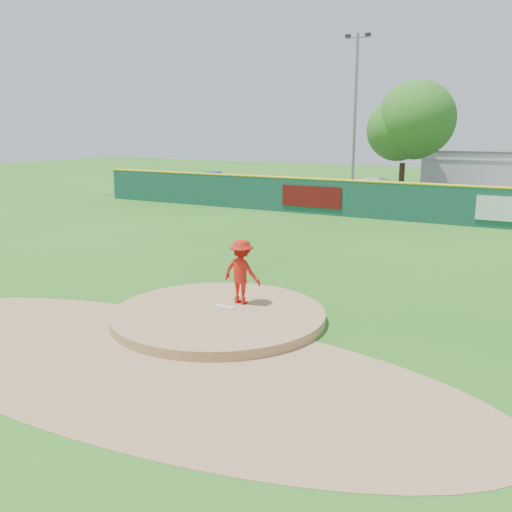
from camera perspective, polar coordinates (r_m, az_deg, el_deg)
The scene contains 12 objects.
ground at distance 14.84m, azimuth -3.76°, elevation -6.41°, with size 120.00×120.00×0.00m, color #286B19.
pitchers_mound at distance 14.84m, azimuth -3.76°, elevation -6.41°, with size 5.50×5.50×0.50m, color #9E774C.
pitching_rubber at distance 14.99m, azimuth -3.16°, elevation -5.11°, with size 0.60×0.15×0.04m, color white.
infield_dirt_arc at distance 12.59m, azimuth -11.25°, elevation -10.23°, with size 15.40×15.40×0.01m, color #9E774C.
parking_lot at distance 39.80m, azimuth 17.75°, elevation 5.19°, with size 44.00×16.00×0.02m, color #38383A.
pitcher at distance 15.14m, azimuth -1.44°, elevation -1.57°, with size 1.12×0.65×1.74m, color red.
van at distance 38.27m, azimuth 12.22°, elevation 6.44°, with size 2.62×5.69×1.58m, color white.
fence_banners at distance 30.87m, azimuth 14.65°, elevation 5.19°, with size 14.23×0.04×1.20m.
playground_slide at distance 43.16m, azimuth -4.43°, elevation 7.38°, with size 1.03×2.89×1.59m.
outfield_fence at distance 30.95m, azimuth 14.54°, elevation 5.39°, with size 40.00×0.14×2.07m.
deciduous_tree at distance 38.00m, azimuth 14.60°, elevation 11.94°, with size 5.60×5.60×7.36m.
light_pole_left at distance 41.10m, azimuth 9.88°, elevation 14.28°, with size 1.75×0.25×11.00m.
Camera 1 is at (7.60, -11.77, 4.88)m, focal length 40.00 mm.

